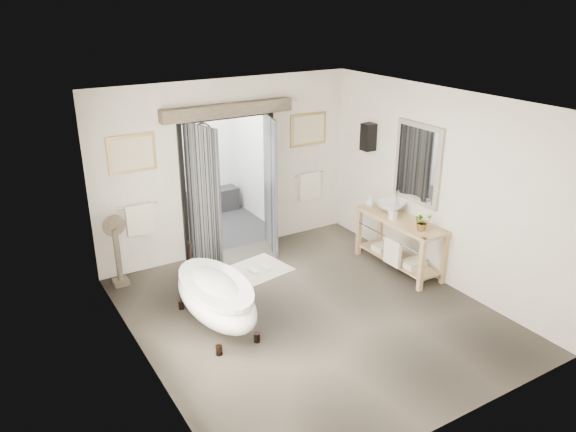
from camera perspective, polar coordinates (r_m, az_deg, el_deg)
The scene contains 13 objects.
ground_plane at distance 7.85m, azimuth 2.30°, elevation -9.91°, with size 5.00×5.00×0.00m, color #5F574B.
room_shell at distance 6.95m, azimuth 2.80°, elevation 2.75°, with size 4.52×5.02×2.91m.
shower_room at distance 10.74m, azimuth -9.44°, elevation 3.99°, with size 2.22×2.01×2.51m.
back_wall_dressing at distance 9.07m, azimuth -5.64°, elevation 5.26°, with size 3.82×0.79×2.52m.
clawfoot_tub at distance 7.46m, azimuth -7.35°, elevation -8.11°, with size 0.80×1.78×0.87m.
vanity at distance 9.01m, azimuth 11.22°, elevation -2.35°, with size 0.57×1.60×0.85m.
pedestal_mirror at distance 8.74m, azimuth -16.92°, elevation -3.83°, with size 0.33×0.22×1.13m.
rug at distance 8.94m, azimuth -3.80°, elevation -5.71°, with size 1.20×0.80×0.01m, color silver.
slippers at distance 8.95m, azimuth -2.93°, elevation -5.42°, with size 0.34×0.25×0.05m.
basin at distance 9.12m, azimuth 10.35°, elevation 0.91°, with size 0.47×0.47×0.16m, color white.
plant at distance 8.48m, azimuth 13.51°, elevation -0.54°, with size 0.26×0.22×0.28m, color gray.
soap_bottle_a at distance 8.81m, azimuth 10.64°, elevation 0.30°, with size 0.10×0.10×0.21m, color gray.
soap_bottle_b at distance 9.28m, azimuth 8.35°, elevation 1.44°, with size 0.14×0.14×0.18m, color gray.
Camera 1 is at (-3.73, -5.56, 4.10)m, focal length 35.00 mm.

